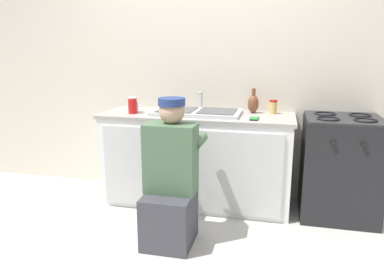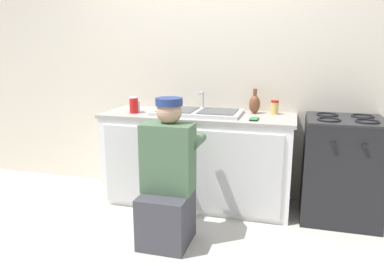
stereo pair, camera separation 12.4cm
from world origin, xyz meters
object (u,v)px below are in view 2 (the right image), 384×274
Objects in this scene: stove_range at (341,169)px; water_glass at (137,106)px; sink_double_basin at (198,112)px; cell_phone at (254,119)px; vase_decorative at (255,104)px; soda_cup_red at (134,105)px; condiment_jar at (275,107)px; plumber_person at (168,184)px.

water_glass reaches higher than stove_range.
water_glass is at bearing -179.34° from stove_range.
sink_double_basin is 5.71× the size of cell_phone.
vase_decorative is at bearing 10.13° from water_glass.
vase_decorative reaches higher than soda_cup_red.
sink_double_basin is at bearing -165.57° from condiment_jar.
condiment_jar is at bearing 12.80° from soda_cup_red.
sink_double_basin reaches higher than condiment_jar.
water_glass is 0.43× the size of vase_decorative.
plumber_person is 8.63× the size of condiment_jar.
stove_range is 5.92× the size of soda_cup_red.
plumber_person is 7.89× the size of cell_phone.
soda_cup_red is 1.52× the size of water_glass.
plumber_person is at bearing -126.15° from condiment_jar.
cell_phone is (0.53, -0.15, -0.01)m from sink_double_basin.
plumber_person reaches higher than cell_phone.
condiment_jar is at bearing 53.85° from plumber_person.
stove_range is 0.87m from cell_phone.
plumber_person is (-1.30, -0.79, 0.01)m from stove_range.
stove_range is at bearing -16.50° from condiment_jar.
soda_cup_red is (-0.56, 0.68, 0.48)m from plumber_person.
water_glass is (-0.60, -0.02, 0.03)m from sink_double_basin.
sink_double_basin is at bearing 10.89° from soda_cup_red.
sink_double_basin is at bearing -160.94° from vase_decorative.
soda_cup_red is 0.66× the size of vase_decorative.
stove_range is 0.95m from vase_decorative.
sink_double_basin reaches higher than soda_cup_red.
vase_decorative is at bearing 167.42° from stove_range.
stove_range is 0.79m from condiment_jar.
plumber_person is at bearing -91.89° from sink_double_basin.
vase_decorative reaches higher than stove_range.
stove_range is at bearing 31.19° from plumber_person.
vase_decorative is (0.50, 0.17, 0.07)m from sink_double_basin.
plumber_person is 1.29m from condiment_jar.
cell_phone is at bearing -83.47° from vase_decorative.
condiment_jar is at bearing 163.50° from stove_range.
vase_decorative is at bearing 19.06° from sink_double_basin.
cell_phone is at bearing -15.65° from sink_double_basin.
stove_range is (1.28, -0.00, -0.44)m from sink_double_basin.
soda_cup_red reaches higher than cell_phone.
sink_double_basin is 0.53m from vase_decorative.
plumber_person reaches higher than condiment_jar.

